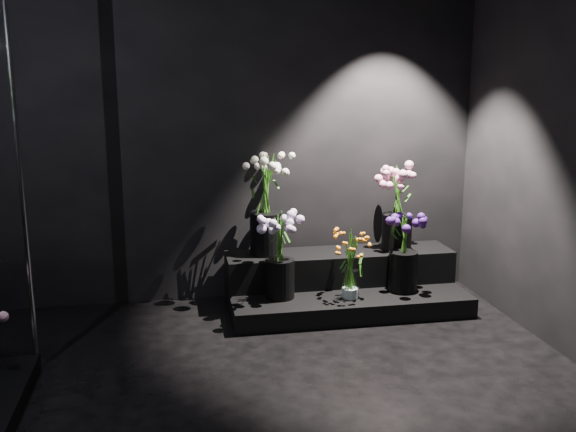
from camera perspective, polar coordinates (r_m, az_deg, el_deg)
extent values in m
plane|color=black|center=(3.66, -1.01, -17.31)|extent=(4.00, 4.00, 0.00)
plane|color=black|center=(5.18, -4.80, 7.74)|extent=(4.00, 0.00, 4.00)
plane|color=black|center=(1.32, 13.51, -6.06)|extent=(4.00, 0.00, 4.00)
cube|color=black|center=(5.16, 5.16, -7.34)|extent=(1.85, 0.82, 0.15)
cube|color=black|center=(5.29, 4.60, -4.51)|extent=(1.85, 0.41, 0.26)
cylinder|color=white|center=(4.91, 5.55, -6.04)|extent=(0.13, 0.13, 0.22)
cylinder|color=black|center=(4.90, -0.74, -5.58)|extent=(0.22, 0.22, 0.30)
cylinder|color=black|center=(5.13, 10.17, -4.86)|extent=(0.22, 0.22, 0.32)
cylinder|color=black|center=(5.12, -1.96, -1.54)|extent=(0.26, 0.26, 0.34)
cylinder|color=black|center=(5.32, 9.65, -1.42)|extent=(0.24, 0.24, 0.30)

